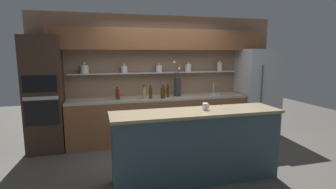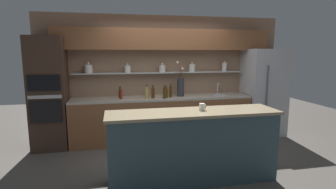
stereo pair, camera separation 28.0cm
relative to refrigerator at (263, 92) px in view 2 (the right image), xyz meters
The scene contains 17 objects.
ground_plane 2.67m from the refrigerator, 151.21° to the right, with size 12.00×12.00×0.00m, color #4C4742.
back_wall_unit 2.29m from the refrigerator, behind, with size 5.20×0.44×2.60m.
back_counter_unit 2.33m from the refrigerator, behind, with size 3.68×0.62×0.92m.
island_counter 2.86m from the refrigerator, 140.67° to the right, with size 2.42×0.61×1.02m.
refrigerator is the anchor object (origin of this frame).
oven_tower 4.46m from the refrigerator, behind, with size 0.64×0.64×2.13m.
flower_vase 1.90m from the refrigerator, behind, with size 0.16×0.15×0.74m.
sink_fixture 1.03m from the refrigerator, behind, with size 0.30×0.30×0.25m.
bottle_spirit_0 3.14m from the refrigerator, behind, with size 0.06×0.06×0.23m.
bottle_oil_1 2.22m from the refrigerator, behind, with size 0.06×0.06×0.24m.
bottle_sauce_2 3.12m from the refrigerator, behind, with size 0.05×0.05×0.20m.
bottle_spirit_3 2.62m from the refrigerator, behind, with size 0.07×0.07×0.26m.
bottle_spirit_4 2.28m from the refrigerator, behind, with size 0.07×0.07×0.27m.
bottle_spirit_5 2.12m from the refrigerator, behind, with size 0.06×0.06×0.27m.
bottle_spirit_6 2.50m from the refrigerator, behind, with size 0.07×0.07×0.26m.
bottle_oil_7 2.59m from the refrigerator, behind, with size 0.05×0.05×0.24m.
coffee_mug 2.70m from the refrigerator, 139.32° to the right, with size 0.10×0.08×0.10m.
Camera 2 is at (-1.07, -4.00, 1.83)m, focal length 28.00 mm.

